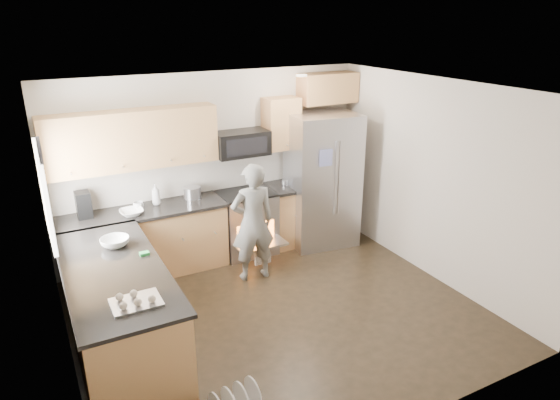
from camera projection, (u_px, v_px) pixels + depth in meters
ground at (279, 314)px, 5.87m from camera, size 4.50×4.50×0.00m
room_shell at (275, 179)px, 5.28m from camera, size 4.54×4.04×2.62m
back_cabinet_run at (181, 199)px, 6.73m from camera, size 4.45×0.64×2.50m
peninsula at (118, 308)px, 5.15m from camera, size 0.96×2.36×1.02m
stove_range at (246, 209)px, 7.19m from camera, size 0.76×0.97×1.79m
refrigerator at (322, 180)px, 7.42m from camera, size 1.06×0.87×1.98m
person at (253, 222)px, 6.42m from camera, size 0.60×0.42×1.58m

